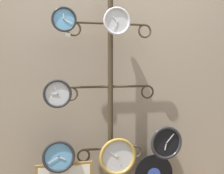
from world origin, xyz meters
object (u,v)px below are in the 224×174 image
Objects in this scene: clock_middle_left at (57,94)px; clock_bottom_center at (118,157)px; clock_top_left at (64,19)px; display_stand at (110,119)px; clock_bottom_left at (59,157)px; clock_bottom_right at (166,143)px; clock_top_center at (117,21)px.

clock_bottom_center is at bearing -0.71° from clock_middle_left.
clock_top_left is 0.88× the size of clock_middle_left.
clock_middle_left is at bearing 179.29° from clock_bottom_center.
clock_bottom_left is (-0.44, -0.11, -0.25)m from display_stand.
display_stand is at bearing 13.18° from clock_top_left.
clock_top_left is 1.31m from clock_bottom_right.
display_stand reaches higher than clock_bottom_right.
clock_top_center is 1.09m from clock_bottom_center.
display_stand is at bearing 13.96° from clock_bottom_left.
display_stand reaches higher than clock_top_left.
clock_top_center is at bearing -78.87° from display_stand.
clock_bottom_left is 0.89× the size of clock_bottom_right.
clock_middle_left is at bearing -166.84° from clock_top_left.
clock_bottom_left is at bearing -179.71° from clock_bottom_right.
clock_bottom_left is at bearing 179.80° from clock_top_center.
clock_top_left is 0.41m from clock_top_center.
clock_bottom_right is (0.44, 0.01, -1.00)m from clock_top_center.
clock_top_center is at bearing -170.04° from clock_bottom_center.
clock_top_left is 0.87× the size of clock_top_center.
clock_bottom_left is (0.00, -0.01, -0.49)m from clock_middle_left.
clock_middle_left is at bearing 119.60° from clock_bottom_left.
display_stand reaches higher than clock_middle_left.
clock_top_left is at bearing 19.48° from clock_bottom_left.
clock_top_center reaches higher than clock_bottom_center.
clock_top_center is at bearing -0.20° from clock_bottom_left.
clock_bottom_right is at bearing -0.07° from clock_middle_left.
clock_top_center is 1.15m from clock_bottom_left.
clock_bottom_right is at bearing 0.63° from clock_bottom_center.
display_stand is 9.44× the size of clock_top_left.
display_stand is 0.52m from clock_middle_left.
display_stand reaches higher than clock_bottom_center.
display_stand is 6.38× the size of clock_bottom_right.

